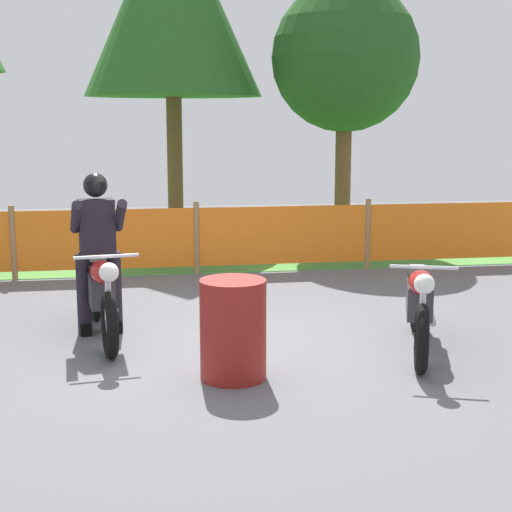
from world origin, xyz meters
TOP-DOWN VIEW (x-y plane):
  - ground at (0.00, 0.00)m, footprint 24.00×24.00m
  - grass_verge at (0.00, 7.47)m, footprint 24.00×7.88m
  - barrier_fence at (0.00, 3.53)m, footprint 10.28×0.08m
  - tree_near_right at (2.77, 5.79)m, footprint 2.55×2.55m
  - motorcycle_lead at (-1.22, 0.46)m, footprint 0.61×2.06m
  - motorcycle_trailing at (1.85, -0.45)m, footprint 0.86×1.96m
  - rider_lead at (-1.26, 0.68)m, footprint 0.60×0.72m
  - oil_drum at (-0.04, -0.96)m, footprint 0.58×0.58m

SIDE VIEW (x-z plane):
  - ground at x=0.00m, z-range -0.02..0.00m
  - grass_verge at x=0.00m, z-range 0.00..0.01m
  - oil_drum at x=-0.04m, z-range 0.00..0.88m
  - motorcycle_trailing at x=1.85m, z-range -0.01..0.95m
  - motorcycle_lead at x=-1.22m, z-range -0.01..0.97m
  - barrier_fence at x=0.00m, z-range 0.02..1.07m
  - rider_lead at x=-1.26m, z-range 0.11..1.80m
  - tree_near_right at x=2.77m, z-range 0.96..5.49m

